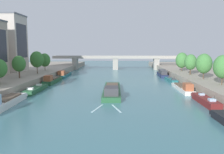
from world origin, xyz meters
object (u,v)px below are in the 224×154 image
object	(u,v)px
tree_left_distant	(37,59)
tree_left_past_mid	(45,60)
tree_right_far	(223,67)
tree_right_midway	(204,64)
moored_boat_right_midway	(162,74)
barge_midriver	(112,90)
moored_boat_left_gap_after	(52,80)
moored_boat_left_second	(4,102)
tree_left_third	(19,64)
moored_boat_right_end	(183,88)
moored_boat_right_far	(171,80)
tree_right_end_of_row	(182,60)
tree_right_third	(191,62)
moored_boat_left_downstream	(36,89)
bridge_far	(115,61)
moored_boat_right_gap_after	(205,100)
moored_boat_left_midway	(64,74)

from	to	relation	value
tree_left_distant	tree_left_past_mid	distance (m)	11.22
tree_right_far	tree_right_midway	bearing A→B (deg)	93.45
moored_boat_right_midway	tree_left_distant	xyz separation A→B (m)	(-47.18, -14.59, 6.46)
barge_midriver	moored_boat_left_gap_after	xyz separation A→B (m)	(-20.62, 17.25, 0.08)
moored_boat_left_gap_after	tree_right_midway	distance (m)	48.05
moored_boat_left_second	moored_boat_left_gap_after	distance (m)	31.81
tree_right_far	barge_midriver	bearing A→B (deg)	177.53
moored_boat_left_gap_after	tree_left_third	distance (m)	12.18
moored_boat_right_end	tree_right_far	bearing A→B (deg)	-34.99
moored_boat_left_gap_after	moored_boat_right_midway	bearing A→B (deg)	26.29
moored_boat_right_far	tree_right_end_of_row	bearing A→B (deg)	59.11
tree_left_third	tree_right_third	world-z (taller)	tree_right_third
moored_boat_right_end	moored_boat_right_far	xyz separation A→B (m)	(0.71, 18.13, -0.28)
moored_boat_left_downstream	tree_right_far	xyz separation A→B (m)	(47.60, -3.02, 6.40)
moored_boat_right_far	tree_left_past_mid	bearing A→B (deg)	166.93
tree_left_distant	tree_left_past_mid	size ratio (longest dim) A/B	1.14
moored_boat_right_end	bridge_far	world-z (taller)	bridge_far
tree_left_past_mid	tree_right_third	bearing A→B (deg)	-12.93
tree_left_past_mid	moored_boat_right_midway	bearing A→B (deg)	4.09
barge_midriver	tree_left_past_mid	world-z (taller)	tree_left_past_mid
tree_left_third	tree_left_distant	xyz separation A→B (m)	(0.90, 12.49, 0.74)
moored_boat_right_gap_after	moored_boat_left_second	bearing A→B (deg)	-173.96
bridge_far	moored_boat_left_gap_after	bearing A→B (deg)	-112.09
moored_boat_right_end	bridge_far	size ratio (longest dim) A/B	0.24
moored_boat_left_second	moored_boat_left_gap_after	size ratio (longest dim) A/B	1.09
moored_boat_right_gap_after	tree_right_third	bearing A→B (deg)	78.73
tree_right_third	tree_right_midway	bearing A→B (deg)	-88.36
moored_boat_right_midway	tree_left_third	bearing A→B (deg)	-150.61
moored_boat_right_end	tree_right_far	size ratio (longest dim) A/B	2.22
tree_left_distant	moored_boat_left_downstream	bearing A→B (deg)	-71.22
moored_boat_left_second	tree_right_end_of_row	bearing A→B (deg)	45.43
tree_right_midway	barge_midriver	bearing A→B (deg)	-159.91
moored_boat_left_second	tree_left_past_mid	size ratio (longest dim) A/B	2.29
moored_boat_right_midway	tree_right_third	bearing A→B (deg)	-67.93
moored_boat_left_second	moored_boat_right_far	world-z (taller)	moored_boat_left_second
moored_boat_right_far	moored_boat_left_midway	bearing A→B (deg)	162.97
moored_boat_left_downstream	tree_right_far	bearing A→B (deg)	-3.64
moored_boat_right_gap_after	tree_right_end_of_row	distance (m)	44.28
moored_boat_left_downstream	tree_right_end_of_row	bearing A→B (deg)	33.72
tree_right_midway	bridge_far	world-z (taller)	tree_right_midway
moored_boat_left_second	tree_right_far	xyz separation A→B (m)	(47.72, 13.38, 6.04)
tree_right_far	bridge_far	size ratio (longest dim) A/B	0.11
tree_left_past_mid	tree_right_far	distance (m)	65.59
moored_boat_right_end	tree_right_third	bearing A→B (deg)	67.82
moored_boat_left_second	tree_right_far	size ratio (longest dim) A/B	2.18
tree_right_midway	tree_right_third	bearing A→B (deg)	91.64
moored_boat_right_end	moored_boat_right_midway	bearing A→B (deg)	89.31
moored_boat_left_downstream	moored_boat_right_gap_after	xyz separation A→B (m)	(40.35, -12.12, 0.07)
barge_midriver	moored_boat_left_midway	distance (m)	40.86
moored_boat_right_gap_after	tree_right_end_of_row	world-z (taller)	tree_right_end_of_row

